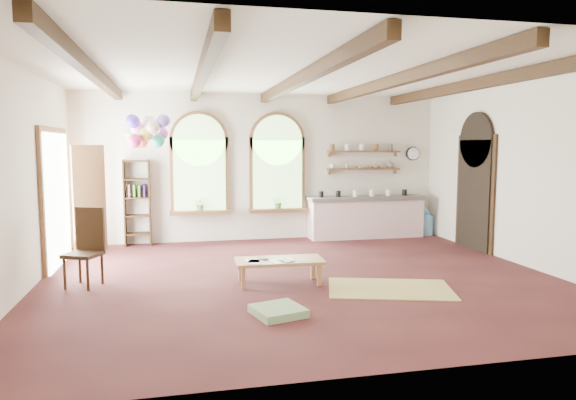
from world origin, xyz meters
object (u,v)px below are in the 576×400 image
object	(u,v)px
coffee_table	(279,262)
side_chair	(84,264)
kitchen_counter	(366,217)
balloon_cluster	(148,131)

from	to	relation	value
coffee_table	side_chair	xyz separation A→B (m)	(-2.86, 0.49, 0.00)
kitchen_counter	coffee_table	distance (m)	4.39
coffee_table	balloon_cluster	xyz separation A→B (m)	(-2.00, 2.56, 2.02)
kitchen_counter	side_chair	world-z (taller)	side_chair
kitchen_counter	coffee_table	size ratio (longest dim) A/B	1.99
side_chair	balloon_cluster	size ratio (longest dim) A/B	1.01
coffee_table	kitchen_counter	bearing A→B (deg)	52.04
coffee_table	balloon_cluster	bearing A→B (deg)	127.99
kitchen_counter	balloon_cluster	bearing A→B (deg)	-169.16
kitchen_counter	balloon_cluster	distance (m)	5.14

